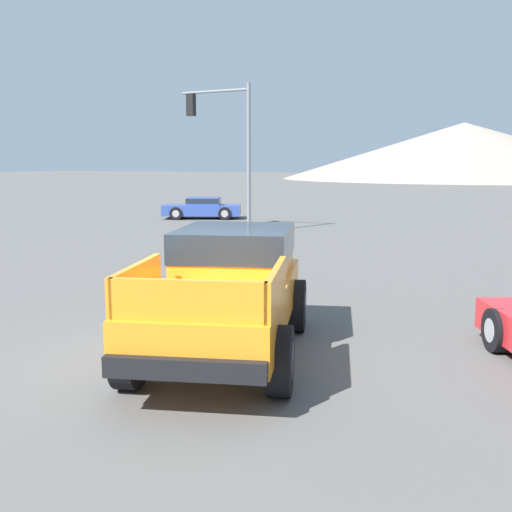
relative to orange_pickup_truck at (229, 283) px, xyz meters
The scene contains 4 objects.
ground_plane 1.31m from the orange_pickup_truck, 92.40° to the right, with size 320.00×320.00×0.00m, color #5B5956.
orange_pickup_truck is the anchor object (origin of this frame).
parked_car_blue 22.35m from the orange_pickup_truck, 123.70° to the left, with size 4.36×3.34×1.10m.
traffic_light_main 16.50m from the orange_pickup_truck, 120.79° to the left, with size 3.22×0.38×6.05m.
Camera 1 is at (4.59, -7.04, 2.88)m, focal length 42.00 mm.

